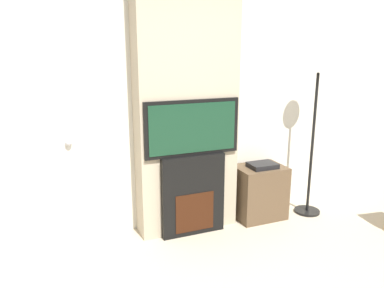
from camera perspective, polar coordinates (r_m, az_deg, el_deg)
wall_back at (r=3.72m, az=-1.83°, el=7.74°), size 6.00×0.06×2.70m
chimney_breast at (r=3.56m, az=-0.86°, el=7.45°), size 0.98×0.28×2.70m
fireplace at (r=3.67m, az=0.01°, el=-7.71°), size 0.63×0.15×0.80m
television at (r=3.48m, az=0.02°, el=2.51°), size 0.93×0.07×0.53m
floor_lamp at (r=4.14m, az=18.19°, el=4.11°), size 0.28×0.28×1.65m
media_stand at (r=4.11m, az=10.20°, el=-7.09°), size 0.52×0.39×0.62m
entry_door at (r=3.50m, az=-23.37°, el=0.54°), size 0.87×0.09×2.03m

